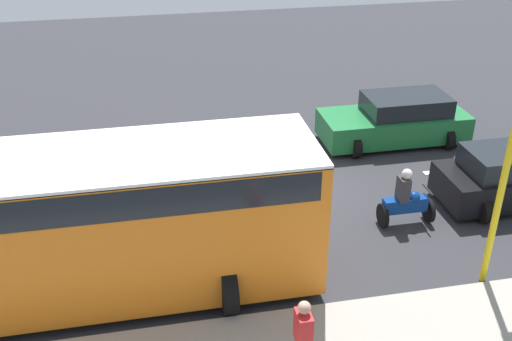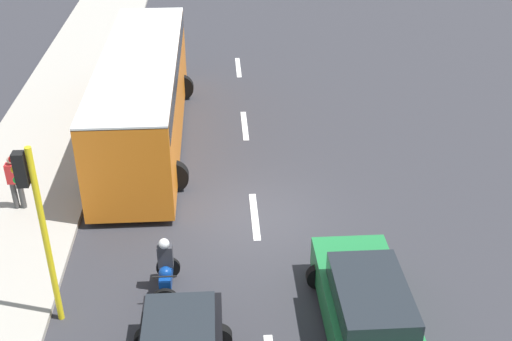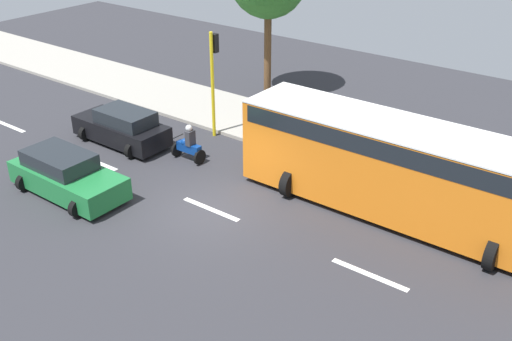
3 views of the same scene
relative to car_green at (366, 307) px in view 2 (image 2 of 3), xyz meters
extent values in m
cube|color=#2D2D33|center=(2.19, -4.79, -0.76)|extent=(40.00, 60.00, 0.10)
cube|color=#9E998E|center=(9.19, -4.79, -0.64)|extent=(4.00, 60.00, 0.15)
cube|color=white|center=(2.19, -16.79, -0.71)|extent=(0.20, 2.40, 0.01)
cube|color=white|center=(2.19, -10.79, -0.71)|extent=(0.20, 2.40, 0.01)
cube|color=white|center=(2.19, -4.79, -0.71)|extent=(0.20, 2.40, 0.01)
cube|color=#1E7238|center=(0.00, -0.09, -0.15)|extent=(1.83, 4.50, 0.80)
cube|color=#1E2328|center=(0.00, 0.27, 0.53)|extent=(1.54, 2.52, 0.56)
cylinder|color=black|center=(0.81, -1.57, -0.39)|extent=(0.64, 0.22, 0.64)
cylinder|color=black|center=(-0.81, -1.57, -0.39)|extent=(0.64, 0.22, 0.64)
cylinder|color=black|center=(3.32, 0.33, -0.39)|extent=(0.64, 0.22, 0.64)
cylinder|color=black|center=(4.81, 0.33, -0.39)|extent=(0.64, 0.22, 0.64)
cube|color=orange|center=(5.71, -9.90, 0.94)|extent=(2.50, 11.00, 2.90)
cube|color=black|center=(5.71, -9.90, 2.04)|extent=(2.52, 10.56, 0.60)
cube|color=white|center=(5.71, -9.90, 2.41)|extent=(2.50, 11.00, 0.08)
cylinder|color=black|center=(4.61, -6.38, -0.21)|extent=(1.00, 0.30, 1.00)
cylinder|color=black|center=(6.81, -6.38, -0.21)|extent=(1.00, 0.30, 1.00)
cylinder|color=black|center=(4.61, -13.42, -0.21)|extent=(1.00, 0.30, 1.00)
cylinder|color=black|center=(6.81, -13.42, -0.21)|extent=(1.00, 0.30, 1.00)
cylinder|color=black|center=(4.52, -1.00, -0.41)|extent=(0.60, 0.10, 0.60)
cylinder|color=black|center=(4.52, -2.20, -0.41)|extent=(0.60, 0.10, 0.60)
cube|color=navy|center=(4.52, -1.65, -0.16)|extent=(0.28, 1.10, 0.36)
sphere|color=navy|center=(4.52, -1.45, 0.02)|extent=(0.32, 0.32, 0.32)
cylinder|color=black|center=(4.52, -1.10, 0.19)|extent=(0.55, 0.04, 0.04)
cube|color=#333338|center=(4.52, -1.75, 0.29)|extent=(0.36, 0.24, 0.60)
sphere|color=silver|center=(4.52, -1.70, 0.69)|extent=(0.26, 0.26, 0.26)
cylinder|color=#3F3F3F|center=(8.89, -5.46, -0.14)|extent=(0.16, 0.16, 0.85)
cylinder|color=#3F3F3F|center=(9.09, -5.46, -0.14)|extent=(0.16, 0.16, 0.85)
cube|color=red|center=(8.99, -5.46, 0.59)|extent=(0.40, 0.24, 0.60)
sphere|color=tan|center=(8.99, -5.46, 1.02)|extent=(0.22, 0.22, 0.22)
cylinder|color=yellow|center=(6.94, -0.85, 1.54)|extent=(0.14, 0.14, 4.50)
cube|color=black|center=(7.16, -0.85, 3.29)|extent=(0.24, 0.24, 0.76)
sphere|color=red|center=(7.28, -0.85, 3.53)|extent=(0.16, 0.16, 0.16)
sphere|color=#F2A50C|center=(7.28, -0.85, 3.29)|extent=(0.16, 0.16, 0.16)
sphere|color=green|center=(7.28, -0.85, 3.05)|extent=(0.16, 0.16, 0.16)
camera|label=1|loc=(16.37, -7.74, 7.62)|focal=43.15mm
camera|label=2|loc=(3.14, 10.67, 9.74)|focal=45.17mm
camera|label=3|loc=(-10.80, -16.55, 9.82)|focal=42.04mm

